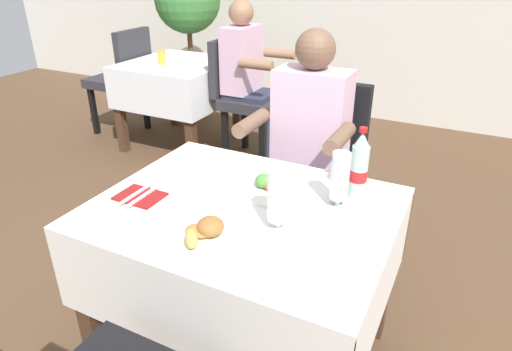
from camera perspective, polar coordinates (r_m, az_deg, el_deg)
main_dining_table at (r=1.72m, az=-1.52°, el=-8.92°), size 1.07×0.85×0.74m
chair_far_diner_seat at (r=2.38m, az=7.81°, el=1.23°), size 0.44×0.50×0.97m
seated_diner_far at (r=2.23m, az=6.40°, el=3.96°), size 0.50×0.46×1.26m
plate_near_camera at (r=1.45m, az=-6.48°, el=-7.31°), size 0.26×0.26×0.07m
plate_far_diner at (r=1.72m, az=1.45°, el=-1.53°), size 0.23×0.23×0.07m
beer_glass_left at (r=1.45m, az=2.83°, el=-2.98°), size 0.07×0.07×0.22m
beer_glass_middle at (r=1.60m, az=10.62°, el=-0.57°), size 0.07×0.07×0.21m
cola_bottle_primary at (r=1.68m, az=13.01°, el=0.99°), size 0.07×0.07×0.28m
napkin_cutlery_set at (r=1.74m, az=-14.56°, el=-2.55°), size 0.17×0.19×0.01m
background_dining_table at (r=3.99m, az=-9.77°, el=11.43°), size 0.84×0.88×0.74m
background_chair_left at (r=4.38m, az=-16.60°, el=12.13°), size 0.50×0.44×0.97m
background_chair_right at (r=3.66m, az=-1.65°, el=10.52°), size 0.50×0.44×0.97m
background_patron at (r=3.60m, az=-0.98°, el=12.82°), size 0.46×0.50×1.26m
background_table_tumbler at (r=3.89m, az=-11.91°, el=14.51°), size 0.06×0.06×0.11m
potted_plant_corner at (r=4.71m, az=-8.61°, el=19.58°), size 0.64×0.64×1.48m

